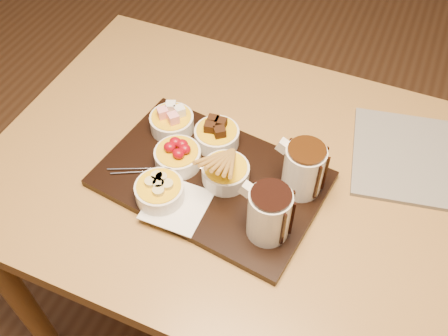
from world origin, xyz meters
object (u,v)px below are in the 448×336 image
at_px(pitcher_dark_chocolate, 269,214).
at_px(newspaper, 428,160).
at_px(bowl_strawberries, 178,158).
at_px(dining_table, 258,200).
at_px(serving_board, 211,179).
at_px(pitcher_milk_chocolate, 303,170).

xyz_separation_m(pitcher_dark_chocolate, newspaper, (0.26, 0.32, -0.07)).
bearing_deg(bowl_strawberries, dining_table, 19.15).
relative_size(serving_board, pitcher_milk_chocolate, 4.09).
bearing_deg(dining_table, serving_board, -144.42).
bearing_deg(bowl_strawberries, pitcher_dark_chocolate, -20.06).
distance_m(serving_board, bowl_strawberries, 0.08).
height_order(serving_board, newspaper, serving_board).
height_order(dining_table, serving_board, serving_board).
distance_m(dining_table, newspaper, 0.39).
distance_m(bowl_strawberries, pitcher_dark_chocolate, 0.25).
bearing_deg(newspaper, pitcher_milk_chocolate, -151.63).
distance_m(serving_board, newspaper, 0.48).
bearing_deg(dining_table, newspaper, 28.27).
bearing_deg(bowl_strawberries, serving_board, -3.83).
height_order(serving_board, pitcher_dark_chocolate, pitcher_dark_chocolate).
bearing_deg(pitcher_milk_chocolate, serving_board, -158.20).
height_order(dining_table, pitcher_dark_chocolate, pitcher_dark_chocolate).
xyz_separation_m(dining_table, newspaper, (0.33, 0.18, 0.10)).
height_order(dining_table, newspaper, newspaper).
height_order(bowl_strawberries, pitcher_milk_chocolate, pitcher_milk_chocolate).
bearing_deg(pitcher_dark_chocolate, dining_table, 121.85).
relative_size(serving_board, pitcher_dark_chocolate, 4.09).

